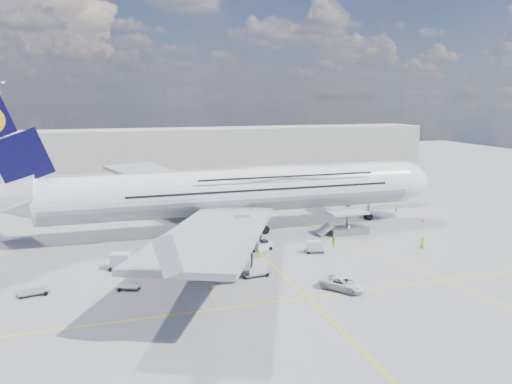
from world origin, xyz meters
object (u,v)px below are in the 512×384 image
object	(u,v)px
crew_wing	(223,245)
cone_nose	(423,220)
catering_truck_outer	(151,194)
crew_van	(422,243)
baggage_tug	(264,246)
catering_truck_inner	(135,204)
crew_nose	(396,208)
jet_bridge	(363,173)
dolly_back	(34,292)
cargo_loader	(346,226)
cone_wing_left_inner	(156,208)
crew_loader	(334,243)
dolly_row_b	(121,260)
cone_wing_right_outer	(210,287)
dolly_nose_far	(314,246)
dolly_row_c	(256,268)
dolly_row_a	(128,286)
crew_tug	(259,256)
service_van	(343,284)
light_mast	(3,141)
cone_wing_right_inner	(223,246)
dolly_nose_near	(245,246)
cone_wing_left_outer	(150,203)
airliner	(237,190)

from	to	relation	value
crew_wing	cone_nose	xyz separation A→B (m)	(38.37, 5.69, -0.56)
catering_truck_outer	crew_van	bearing A→B (deg)	-39.21
baggage_tug	catering_truck_inner	size ratio (longest dim) A/B	0.32
crew_nose	cone_nose	size ratio (longest dim) A/B	3.17
jet_bridge	dolly_back	distance (m)	66.87
catering_truck_inner	jet_bridge	bearing A→B (deg)	-1.88
cargo_loader	cone_wing_left_inner	xyz separation A→B (m)	(-27.84, 27.60, -0.98)
baggage_tug	crew_loader	world-z (taller)	crew_loader
dolly_row_b	cone_wing_right_outer	xyz separation A→B (m)	(9.64, -10.43, -0.87)
crew_loader	crew_wing	distance (m)	16.37
dolly_row_b	dolly_nose_far	bearing A→B (deg)	14.69
crew_nose	crew_loader	xyz separation A→B (m)	(-21.87, -17.37, -0.04)
dolly_row_c	cone_nose	bearing A→B (deg)	18.55
dolly_row_a	dolly_back	bearing A→B (deg)	-165.34
crew_wing	crew_nose	bearing A→B (deg)	-36.63
dolly_nose_far	crew_tug	distance (m)	8.97
dolly_back	service_van	size ratio (longest dim) A/B	0.66
dolly_row_c	cone_wing_right_outer	world-z (taller)	dolly_row_c
light_mast	dolly_row_c	xyz separation A→B (m)	(36.64, -56.70, -12.10)
dolly_nose_far	catering_truck_outer	xyz separation A→B (m)	(-18.93, 42.04, 1.00)
dolly_nose_far	service_van	world-z (taller)	dolly_nose_far
jet_bridge	cone_wing_right_inner	xyz separation A→B (m)	(-34.16, -19.49, -6.61)
baggage_tug	cone_wing_right_outer	size ratio (longest dim) A/B	4.69
dolly_row_a	cone_nose	world-z (taller)	cone_nose
crew_tug	catering_truck_outer	bearing A→B (deg)	83.42
dolly_row_c	dolly_nose_near	world-z (taller)	dolly_row_c
dolly_row_c	crew_van	size ratio (longest dim) A/B	2.00
dolly_row_c	light_mast	bearing A→B (deg)	116.24
baggage_tug	cone_wing_left_inner	bearing A→B (deg)	100.94
dolly_row_a	catering_truck_outer	world-z (taller)	catering_truck_outer
cone_nose	cone_wing_right_outer	xyz separation A→B (m)	(-43.37, -19.95, -0.02)
dolly_row_b	crew_nose	xyz separation A→B (m)	(52.36, 17.08, -0.21)
dolly_back	cone_wing_left_outer	size ratio (longest dim) A/B	6.27
dolly_row_a	cone_wing_right_inner	distance (m)	19.33
dolly_back	dolly_nose_near	bearing A→B (deg)	4.51
catering_truck_inner	dolly_nose_far	bearing A→B (deg)	-48.86
airliner	baggage_tug	distance (m)	13.24
catering_truck_inner	crew_loader	world-z (taller)	catering_truck_inner
service_van	cone_wing_right_inner	distance (m)	22.51
jet_bridge	service_van	xyz separation A→B (m)	(-24.85, -39.98, -6.10)
dolly_row_b	service_van	xyz separation A→B (m)	(24.32, -15.22, -0.38)
dolly_row_b	dolly_row_c	world-z (taller)	dolly_row_b
dolly_row_c	dolly_back	bearing A→B (deg)	169.30
cargo_loader	service_van	bearing A→B (deg)	-118.39
crew_tug	cone_wing_right_inner	xyz separation A→B (m)	(-3.09, 8.03, -0.58)
light_mast	crew_wing	world-z (taller)	light_mast
cone_wing_left_outer	crew_loader	bearing A→B (deg)	-60.28
dolly_back	crew_loader	world-z (taller)	crew_loader
cargo_loader	crew_wing	world-z (taller)	cargo_loader
catering_truck_inner	service_van	bearing A→B (deg)	-60.94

